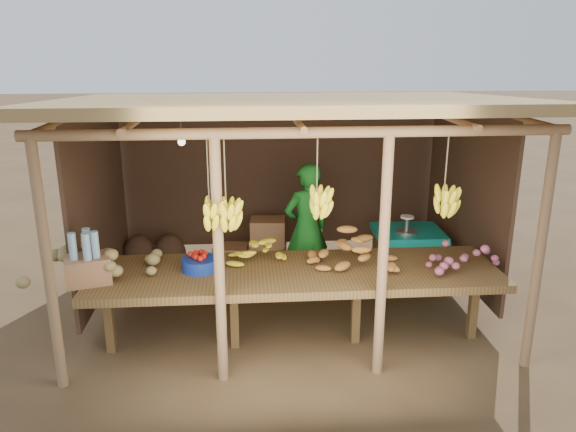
{
  "coord_description": "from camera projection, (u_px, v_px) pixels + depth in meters",
  "views": [
    {
      "loc": [
        -0.47,
        -5.92,
        2.87
      ],
      "look_at": [
        0.0,
        0.0,
        1.05
      ],
      "focal_mm": 35.0,
      "sensor_mm": 36.0,
      "label": 1
    }
  ],
  "objects": [
    {
      "name": "ground",
      "position": [
        288.0,
        302.0,
        6.52
      ],
      "size": [
        60.0,
        60.0,
        0.0
      ],
      "primitive_type": "plane",
      "color": "brown",
      "rests_on": "ground"
    },
    {
      "name": "stall_structure",
      "position": [
        291.0,
        140.0,
        5.91
      ],
      "size": [
        4.7,
        3.5,
        2.43
      ],
      "color": "#97714E",
      "rests_on": "ground"
    },
    {
      "name": "counter",
      "position": [
        296.0,
        276.0,
        5.4
      ],
      "size": [
        3.9,
        1.05,
        0.8
      ],
      "color": "brown",
      "rests_on": "ground"
    },
    {
      "name": "potato_heap",
      "position": [
        96.0,
        253.0,
        5.28
      ],
      "size": [
        1.26,
        0.91,
        0.37
      ],
      "primitive_type": null,
      "rotation": [
        0.0,
        0.0,
        0.21
      ],
      "color": "#95824D",
      "rests_on": "counter"
    },
    {
      "name": "sweet_potato_heap",
      "position": [
        353.0,
        248.0,
        5.46
      ],
      "size": [
        0.97,
        0.75,
        0.35
      ],
      "primitive_type": null,
      "rotation": [
        0.0,
        0.0,
        0.31
      ],
      "color": "#C37D32",
      "rests_on": "counter"
    },
    {
      "name": "onion_heap",
      "position": [
        470.0,
        254.0,
        5.3
      ],
      "size": [
        0.92,
        0.71,
        0.36
      ],
      "primitive_type": null,
      "rotation": [
        0.0,
        0.0,
        -0.32
      ],
      "color": "#B55871",
      "rests_on": "counter"
    },
    {
      "name": "banana_pile",
      "position": [
        259.0,
        246.0,
        5.51
      ],
      "size": [
        0.6,
        0.5,
        0.34
      ],
      "primitive_type": null,
      "rotation": [
        0.0,
        0.0,
        0.43
      ],
      "color": "yellow",
      "rests_on": "counter"
    },
    {
      "name": "tomato_basin",
      "position": [
        200.0,
        263.0,
        5.35
      ],
      "size": [
        0.34,
        0.34,
        0.18
      ],
      "rotation": [
        0.0,
        0.0,
        0.29
      ],
      "color": "navy",
      "rests_on": "counter"
    },
    {
      "name": "bottle_box",
      "position": [
        87.0,
        263.0,
        5.05
      ],
      "size": [
        0.46,
        0.41,
        0.49
      ],
      "color": "#A06D47",
      "rests_on": "counter"
    },
    {
      "name": "vendor",
      "position": [
        307.0,
        228.0,
        6.64
      ],
      "size": [
        0.67,
        0.55,
        1.57
      ],
      "primitive_type": "imported",
      "rotation": [
        0.0,
        0.0,
        3.5
      ],
      "color": "#186F20",
      "rests_on": "ground"
    },
    {
      "name": "tarp_crate",
      "position": [
        406.0,
        257.0,
        6.82
      ],
      "size": [
        0.83,
        0.72,
        0.96
      ],
      "color": "brown",
      "rests_on": "ground"
    },
    {
      "name": "carton_stack",
      "position": [
        256.0,
        249.0,
        7.31
      ],
      "size": [
        0.97,
        0.41,
        0.7
      ],
      "color": "#A06D47",
      "rests_on": "ground"
    },
    {
      "name": "burlap_sacks",
      "position": [
        154.0,
        252.0,
        7.36
      ],
      "size": [
        0.83,
        0.44,
        0.59
      ],
      "color": "#4B3222",
      "rests_on": "ground"
    }
  ]
}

